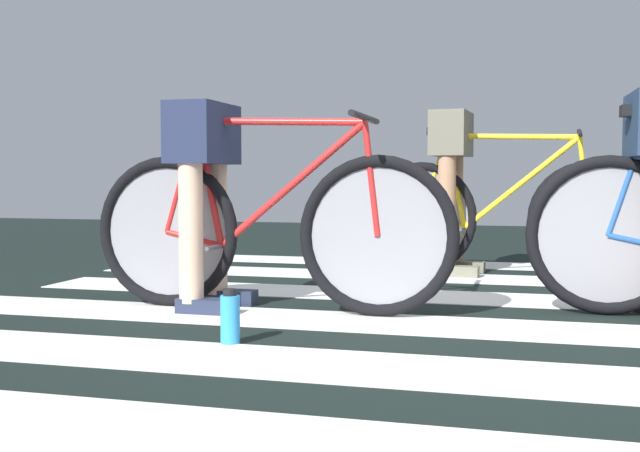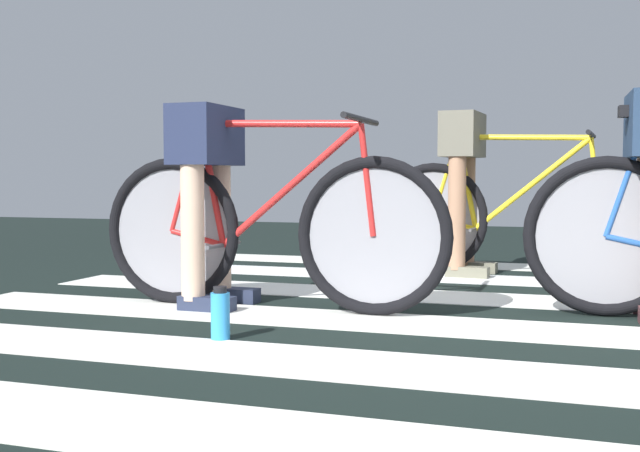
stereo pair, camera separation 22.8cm
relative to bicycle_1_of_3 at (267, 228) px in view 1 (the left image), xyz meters
The scene contains 7 objects.
ground 1.24m from the bicycle_1_of_3, 13.53° to the right, with size 18.00×14.00×0.02m.
crosswalk_markings 1.29m from the bicycle_1_of_3, 25.24° to the right, with size 5.37×5.77×0.00m.
bicycle_1_of_3 is the anchor object (origin of this frame).
cyclist_1_of_3 0.39m from the bicycle_1_of_3, behind, with size 0.32×0.41×0.96m.
bicycle_3_of_3 1.86m from the bicycle_1_of_3, 57.58° to the left, with size 1.73×0.52×0.93m.
cyclist_3_of_3 1.76m from the bicycle_1_of_3, 66.67° to the left, with size 0.34×0.43×1.03m.
water_bottle 0.76m from the bicycle_1_of_3, 82.66° to the right, with size 0.07×0.07×0.21m.
Camera 1 is at (-0.01, -3.04, 0.63)m, focal length 43.00 mm.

